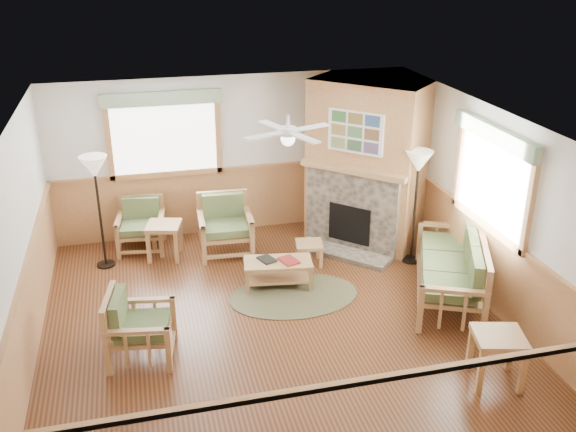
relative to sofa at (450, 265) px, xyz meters
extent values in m
cube|color=#512B16|center=(-2.55, 0.05, -0.49)|extent=(6.00, 6.00, 0.01)
cube|color=white|center=(-2.55, 0.05, 2.21)|extent=(6.00, 6.00, 0.01)
cube|color=silver|center=(-2.55, 3.05, 0.86)|extent=(6.00, 0.02, 2.70)
cube|color=silver|center=(-2.55, -2.95, 0.86)|extent=(6.00, 0.02, 2.70)
cube|color=silver|center=(-5.55, 0.05, 0.86)|extent=(0.02, 6.00, 2.70)
cube|color=silver|center=(0.45, 0.05, 0.86)|extent=(0.02, 6.00, 2.70)
cylinder|color=#49472E|center=(-2.12, 0.52, -0.48)|extent=(2.20, 2.20, 0.01)
cube|color=maroon|center=(-2.12, 0.83, -0.06)|extent=(0.30, 0.35, 0.03)
cube|color=black|center=(-2.42, 0.95, -0.07)|extent=(0.29, 0.32, 0.03)
camera|label=1|loc=(-4.13, -7.20, 4.17)|focal=40.00mm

